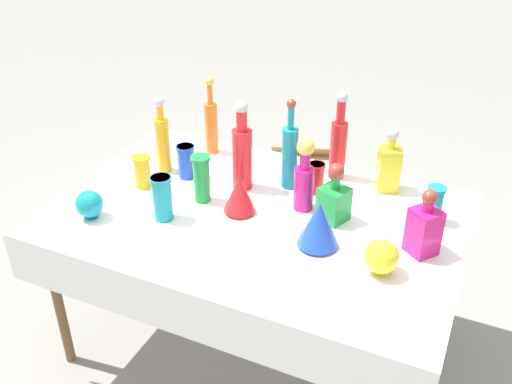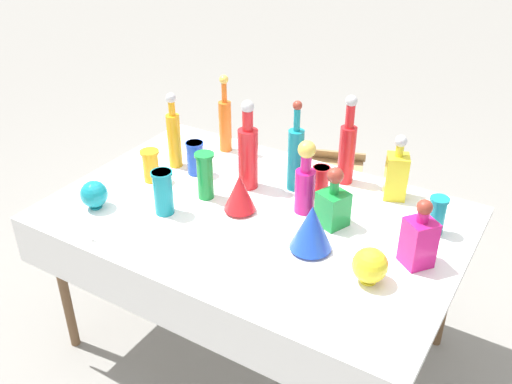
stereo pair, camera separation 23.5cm
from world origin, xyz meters
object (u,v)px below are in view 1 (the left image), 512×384
tall_bottle_2 (338,143)px  round_bowl_1 (382,257)px  square_decanter_2 (389,166)px  tall_bottle_0 (242,153)px  round_bowl_0 (89,204)px  cardboard_box_behind_left (299,182)px  tall_bottle_5 (290,154)px  slender_vase_2 (186,160)px  fluted_vase_0 (319,224)px  square_decanter_1 (424,228)px  slender_vase_1 (435,203)px  slender_vase_0 (142,170)px  slender_vase_4 (162,197)px  tall_bottle_1 (163,140)px  square_decanter_0 (334,198)px  slender_vase_3 (316,177)px  slender_vase_5 (202,177)px  tall_bottle_3 (211,123)px  fluted_vase_1 (239,194)px  tall_bottle_4 (304,178)px

tall_bottle_2 → round_bowl_1: (0.36, -0.62, -0.10)m
square_decanter_2 → tall_bottle_0: bearing=-157.0°
round_bowl_0 → round_bowl_1: round_bowl_1 is taller
cardboard_box_behind_left → tall_bottle_5: bearing=-72.6°
slender_vase_2 → fluted_vase_0: size_ratio=0.82×
square_decanter_1 → slender_vase_1: square_decanter_1 is taller
slender_vase_0 → fluted_vase_0: fluted_vase_0 is taller
slender_vase_0 → slender_vase_2: (0.13, 0.16, 0.00)m
slender_vase_4 → round_bowl_0: bearing=-156.1°
slender_vase_4 → round_bowl_1: slender_vase_4 is taller
fluted_vase_0 → cardboard_box_behind_left: bearing=112.7°
tall_bottle_1 → slender_vase_2: size_ratio=2.33×
slender_vase_2 → tall_bottle_2: bearing=24.8°
square_decanter_0 → slender_vase_1: 0.41m
slender_vase_3 → tall_bottle_5: bearing=-179.9°
tall_bottle_5 → slender_vase_5: 0.40m
square_decanter_0 → fluted_vase_0: (0.00, -0.20, 0.00)m
tall_bottle_0 → tall_bottle_1: (-0.41, -0.01, -0.01)m
slender_vase_5 → square_decanter_0: bearing=9.3°
slender_vase_4 → slender_vase_1: bearing=23.6°
slender_vase_0 → slender_vase_1: slender_vase_1 is taller
round_bowl_1 → slender_vase_2: bearing=161.8°
slender_vase_3 → slender_vase_5: bearing=-147.4°
slender_vase_5 → tall_bottle_1: bearing=150.9°
tall_bottle_3 → round_bowl_1: tall_bottle_3 is taller
slender_vase_2 → tall_bottle_1: bearing=174.6°
tall_bottle_0 → slender_vase_1: (0.83, 0.07, -0.08)m
square_decanter_1 → slender_vase_2: square_decanter_1 is taller
square_decanter_1 → fluted_vase_0: 0.39m
slender_vase_0 → slender_vase_4: (0.23, -0.18, 0.02)m
tall_bottle_1 → fluted_vase_0: (0.87, -0.28, -0.06)m
slender_vase_2 → slender_vase_5: slender_vase_5 is taller
tall_bottle_3 → fluted_vase_1: size_ratio=2.33×
square_decanter_1 → slender_vase_5: size_ratio=1.28×
square_decanter_1 → cardboard_box_behind_left: bearing=126.4°
square_decanter_0 → square_decanter_1: 0.38m
slender_vase_1 → slender_vase_3: 0.52m
slender_vase_5 → fluted_vase_1: size_ratio=1.25×
tall_bottle_0 → slender_vase_5: 0.22m
tall_bottle_4 → slender_vase_0: tall_bottle_4 is taller
square_decanter_1 → slender_vase_0: square_decanter_1 is taller
square_decanter_1 → slender_vase_2: (-1.11, 0.14, -0.02)m
square_decanter_2 → round_bowl_1: size_ratio=2.20×
square_decanter_0 → slender_vase_3: square_decanter_0 is taller
fluted_vase_1 → round_bowl_0: (-0.54, -0.30, -0.02)m
tall_bottle_4 → tall_bottle_2: bearing=82.4°
square_decanter_2 → slender_vase_1: 0.30m
tall_bottle_3 → slender_vase_1: size_ratio=2.47×
tall_bottle_1 → slender_vase_5: 0.34m
tall_bottle_4 → fluted_vase_1: bearing=-148.1°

